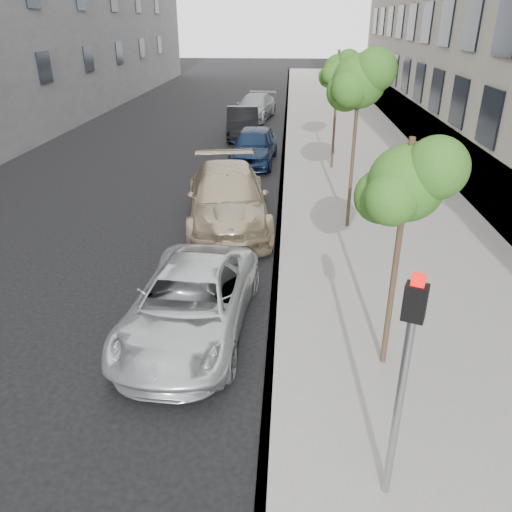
# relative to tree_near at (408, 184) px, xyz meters

# --- Properties ---
(ground) EXTENTS (160.00, 160.00, 0.00)m
(ground) POSITION_rel_tree_near_xyz_m (-3.23, -1.50, -3.45)
(ground) COLOR black
(ground) RESTS_ON ground
(sidewalk) EXTENTS (6.40, 72.00, 0.14)m
(sidewalk) POSITION_rel_tree_near_xyz_m (1.07, 22.50, -3.38)
(sidewalk) COLOR gray
(sidewalk) RESTS_ON ground
(curb) EXTENTS (0.15, 72.00, 0.14)m
(curb) POSITION_rel_tree_near_xyz_m (-2.05, 22.50, -3.38)
(curb) COLOR #9E9B93
(curb) RESTS_ON ground
(tree_near) EXTENTS (1.56, 1.36, 4.08)m
(tree_near) POSITION_rel_tree_near_xyz_m (0.00, 0.00, 0.00)
(tree_near) COLOR #38281C
(tree_near) RESTS_ON sidewalk
(tree_mid) EXTENTS (1.74, 1.54, 4.95)m
(tree_mid) POSITION_rel_tree_near_xyz_m (0.00, 6.50, 0.78)
(tree_mid) COLOR #38281C
(tree_mid) RESTS_ON sidewalk
(tree_far) EXTENTS (1.51, 1.31, 4.56)m
(tree_far) POSITION_rel_tree_near_xyz_m (-0.00, 13.00, 0.50)
(tree_far) COLOR #38281C
(tree_far) RESTS_ON sidewalk
(signal_pole) EXTENTS (0.29, 0.26, 3.17)m
(signal_pole) POSITION_rel_tree_near_xyz_m (-0.44, -2.76, -1.32)
(signal_pole) COLOR #939699
(signal_pole) RESTS_ON sidewalk
(minivan) EXTENTS (2.50, 4.90, 1.33)m
(minivan) POSITION_rel_tree_near_xyz_m (-3.66, 0.90, -2.78)
(minivan) COLOR silver
(minivan) RESTS_ON ground
(suv) EXTENTS (3.21, 6.10, 1.69)m
(suv) POSITION_rel_tree_near_xyz_m (-3.63, 6.79, -2.60)
(suv) COLOR tan
(suv) RESTS_ON ground
(sedan_blue) EXTENTS (2.03, 4.57, 1.53)m
(sedan_blue) POSITION_rel_tree_near_xyz_m (-3.33, 13.96, -2.68)
(sedan_blue) COLOR #111F3A
(sedan_blue) RESTS_ON ground
(sedan_black) EXTENTS (2.05, 4.77, 1.53)m
(sedan_black) POSITION_rel_tree_near_xyz_m (-4.28, 19.12, -2.68)
(sedan_black) COLOR black
(sedan_black) RESTS_ON ground
(sedan_rear) EXTENTS (2.83, 5.32, 1.47)m
(sedan_rear) POSITION_rel_tree_near_xyz_m (-4.01, 24.57, -2.71)
(sedan_rear) COLOR gray
(sedan_rear) RESTS_ON ground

